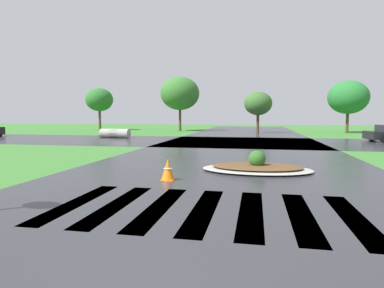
{
  "coord_description": "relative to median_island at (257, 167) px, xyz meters",
  "views": [
    {
      "loc": [
        0.96,
        -2.38,
        1.84
      ],
      "look_at": [
        -1.13,
        8.26,
        0.86
      ],
      "focal_mm": 30.37,
      "sensor_mm": 36.0,
      "label": 1
    }
  ],
  "objects": [
    {
      "name": "asphalt_roadway",
      "position": [
        -1.02,
        1.6,
        -0.12
      ],
      "size": [
        10.43,
        80.0,
        0.01
      ],
      "primitive_type": "cube",
      "color": "#2B2B30",
      "rests_on": "ground"
    },
    {
      "name": "asphalt_cross_road",
      "position": [
        -1.02,
        11.53,
        -0.12
      ],
      "size": [
        90.0,
        9.38,
        0.01
      ],
      "primitive_type": "cube",
      "color": "#2B2B30",
      "rests_on": "ground"
    },
    {
      "name": "crosswalk_stripes",
      "position": [
        -1.02,
        -4.68,
        -0.12
      ],
      "size": [
        5.85,
        3.14,
        0.01
      ],
      "color": "white",
      "rests_on": "ground"
    },
    {
      "name": "median_island",
      "position": [
        0.0,
        0.0,
        0.0
      ],
      "size": [
        3.59,
        2.2,
        0.68
      ],
      "color": "#9E9B93",
      "rests_on": "ground"
    },
    {
      "name": "drainage_pipe_stack",
      "position": [
        -11.17,
        13.58,
        0.24
      ],
      "size": [
        2.48,
        0.89,
        0.73
      ],
      "color": "#9E9B93",
      "rests_on": "ground"
    },
    {
      "name": "traffic_cone",
      "position": [
        -2.47,
        -2.05,
        0.17
      ],
      "size": [
        0.39,
        0.39,
        0.61
      ],
      "color": "orange",
      "rests_on": "ground"
    },
    {
      "name": "background_treeline",
      "position": [
        0.75,
        25.24,
        3.75
      ],
      "size": [
        39.46,
        6.16,
        6.17
      ],
      "color": "#4C3823",
      "rests_on": "ground"
    }
  ]
}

